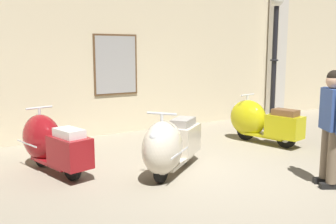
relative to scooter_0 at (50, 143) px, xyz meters
The scene contains 7 objects.
ground_plane 2.78m from the scooter_0, 40.26° to the right, with size 60.00×60.00×0.00m, color gray.
showroom_back_wall 3.31m from the scooter_0, 42.20° to the left, with size 18.00×0.63×3.49m.
scooter_0 is the anchor object (origin of this frame).
scooter_1 1.88m from the scooter_0, 39.10° to the right, with size 1.61×1.37×1.01m.
scooter_2 4.15m from the scooter_0, ahead, with size 0.78×1.66×0.98m.
lamppost 5.38m from the scooter_0, ahead, with size 0.29×0.29×3.12m.
visitor_0 4.16m from the scooter_0, 41.41° to the right, with size 0.38×0.49×1.61m.
Camera 1 is at (-3.59, -4.15, 1.87)m, focal length 41.06 mm.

